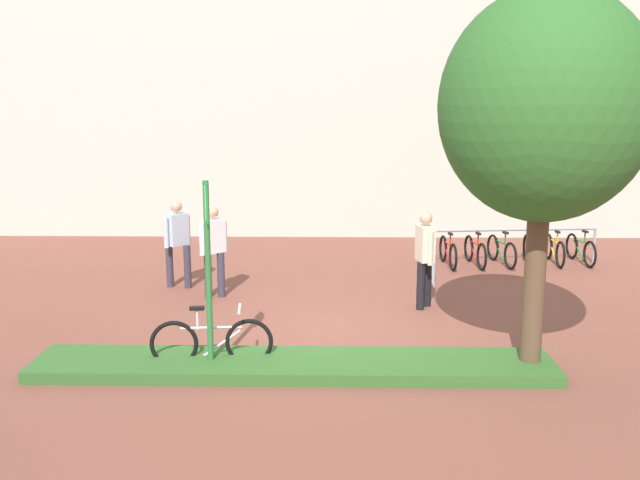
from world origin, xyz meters
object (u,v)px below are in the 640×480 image
object	(u,v)px
bike_rack_cluster	(515,250)
person_casual_tan	(214,245)
person_shirt_white	(177,238)
person_shirt_blue	(425,254)
tree_sidewalk	(545,107)
bollard_steel	(432,264)
parking_sign_post	(208,249)
bike_at_sign	(212,342)

from	to	relation	value
bike_rack_cluster	person_casual_tan	size ratio (longest dim) A/B	2.17
person_casual_tan	person_shirt_white	bearing A→B (deg)	140.57
person_shirt_blue	person_shirt_white	bearing A→B (deg)	164.10
tree_sidewalk	person_shirt_blue	world-z (taller)	tree_sidewalk
tree_sidewalk	person_shirt_blue	size ratio (longest dim) A/B	2.90
person_shirt_white	tree_sidewalk	bearing A→B (deg)	-37.11
bollard_steel	person_casual_tan	size ratio (longest dim) A/B	0.52
person_casual_tan	parking_sign_post	bearing A→B (deg)	-81.20
bike_rack_cluster	person_shirt_white	size ratio (longest dim) A/B	2.17
parking_sign_post	person_shirt_white	world-z (taller)	parking_sign_post
bike_at_sign	person_shirt_white	size ratio (longest dim) A/B	0.98
bike_rack_cluster	person_shirt_white	distance (m)	7.48
parking_sign_post	person_casual_tan	xyz separation A→B (m)	(-0.57, 3.68, -0.70)
parking_sign_post	person_shirt_white	size ratio (longest dim) A/B	1.50
parking_sign_post	person_shirt_blue	size ratio (longest dim) A/B	1.50
parking_sign_post	bollard_steel	distance (m)	5.90
parking_sign_post	bike_at_sign	xyz separation A→B (m)	(-0.01, 0.16, -1.33)
bollard_steel	parking_sign_post	bearing A→B (deg)	-128.54
person_casual_tan	bike_rack_cluster	bearing A→B (deg)	23.99
bike_at_sign	bollard_steel	xyz separation A→B (m)	(3.61, 4.35, 0.10)
bike_at_sign	person_casual_tan	world-z (taller)	person_casual_tan
parking_sign_post	bollard_steel	size ratio (longest dim) A/B	2.87
parking_sign_post	tree_sidewalk	bearing A→B (deg)	0.67
tree_sidewalk	bike_at_sign	world-z (taller)	tree_sidewalk
bike_at_sign	person_casual_tan	bearing A→B (deg)	99.04
person_shirt_blue	parking_sign_post	bearing A→B (deg)	-137.02
bike_at_sign	person_shirt_white	bearing A→B (deg)	108.28
bike_at_sign	bollard_steel	bearing A→B (deg)	50.33
bike_rack_cluster	person_shirt_blue	distance (m)	4.31
parking_sign_post	person_shirt_white	bearing A→B (deg)	107.76
bike_rack_cluster	bollard_steel	size ratio (longest dim) A/B	4.16
bollard_steel	person_shirt_blue	xyz separation A→B (m)	(-0.34, -1.48, 0.53)
bike_rack_cluster	bollard_steel	bearing A→B (deg)	-137.43
tree_sidewalk	bollard_steel	bearing A→B (deg)	98.88
bike_rack_cluster	bollard_steel	distance (m)	2.92
bike_at_sign	bike_rack_cluster	xyz separation A→B (m)	(5.76, 6.32, -0.00)
bike_at_sign	person_shirt_blue	bearing A→B (deg)	41.29
bike_rack_cluster	person_shirt_blue	bearing A→B (deg)	-125.78
person_casual_tan	person_shirt_blue	bearing A→B (deg)	-9.59
bike_rack_cluster	bike_at_sign	bearing A→B (deg)	-132.31
person_shirt_blue	bike_rack_cluster	bearing A→B (deg)	54.22
bollard_steel	person_shirt_blue	size ratio (longest dim) A/B	0.52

